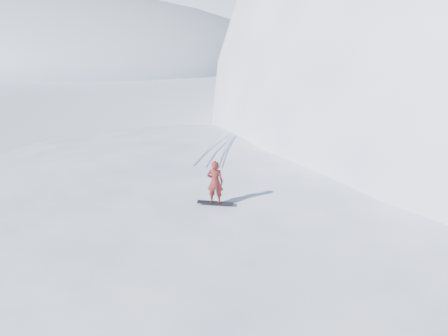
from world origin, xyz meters
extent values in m
plane|color=white|center=(0.00, 0.00, 0.00)|extent=(400.00, 400.00, 0.00)
ellipsoid|color=white|center=(1.00, 3.00, 0.00)|extent=(36.00, 28.00, 4.80)
ellipsoid|color=white|center=(10.00, 20.00, 0.00)|extent=(28.00, 24.00, 18.00)
ellipsoid|color=white|center=(-70.00, 60.00, 0.00)|extent=(120.00, 70.00, 28.00)
ellipsoid|color=white|center=(-40.00, 110.00, 0.00)|extent=(140.00, 90.00, 36.00)
ellipsoid|color=white|center=(-4.00, -2.00, 0.00)|extent=(6.00, 5.40, 0.80)
ellipsoid|color=white|center=(5.00, -3.00, 0.00)|extent=(5.00, 4.50, 0.70)
ellipsoid|color=white|center=(-2.00, 6.00, 0.00)|extent=(7.00, 6.30, 1.00)
ellipsoid|color=white|center=(7.00, 4.00, 0.00)|extent=(4.00, 3.60, 0.60)
cube|color=black|center=(0.87, -0.68, 2.41)|extent=(1.46, 0.55, 0.02)
imported|color=maroon|center=(0.87, -0.68, 3.29)|extent=(0.70, 0.53, 1.73)
ellipsoid|color=white|center=(-50.36, 36.34, 0.00)|extent=(11.01, 8.81, 7.71)
cube|color=silver|center=(-1.91, 5.70, 2.42)|extent=(0.68, 5.97, 0.04)
cube|color=silver|center=(-1.44, 5.70, 2.42)|extent=(1.01, 5.93, 0.04)
cube|color=silver|center=(-1.06, 5.70, 2.42)|extent=(1.46, 5.85, 0.04)
cube|color=silver|center=(-0.93, 5.70, 2.42)|extent=(1.56, 5.82, 0.04)
camera|label=1|loc=(5.98, -13.73, 9.39)|focal=32.00mm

